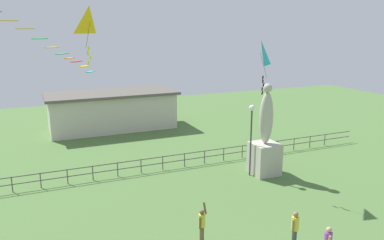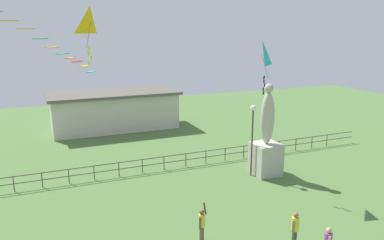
# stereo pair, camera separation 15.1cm
# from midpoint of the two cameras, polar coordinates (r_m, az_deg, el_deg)

# --- Properties ---
(statue_monument) EXTENTS (1.66, 1.66, 5.89)m
(statue_monument) POSITION_cam_midpoint_polar(r_m,az_deg,el_deg) (24.93, 10.62, -3.81)
(statue_monument) COLOR #B2AD9E
(statue_monument) RESTS_ON ground_plane
(lamppost) EXTENTS (0.36, 0.36, 4.60)m
(lamppost) POSITION_cam_midpoint_polar(r_m,az_deg,el_deg) (24.11, 8.65, -0.73)
(lamppost) COLOR #38383D
(lamppost) RESTS_ON ground_plane
(person_1) EXTENTS (0.46, 0.36, 1.86)m
(person_1) POSITION_cam_midpoint_polar(r_m,az_deg,el_deg) (17.28, 1.23, -15.13)
(person_1) COLOR brown
(person_1) RESTS_ON ground_plane
(person_3) EXTENTS (0.46, 0.31, 1.69)m
(person_3) POSITION_cam_midpoint_polar(r_m,az_deg,el_deg) (17.43, 14.80, -15.18)
(person_3) COLOR #3F4C47
(person_3) RESTS_ON ground_plane
(kite_0) EXTENTS (1.08, 1.01, 3.03)m
(kite_0) POSITION_cam_midpoint_polar(r_m,az_deg,el_deg) (21.93, 9.96, 9.58)
(kite_0) COLOR #19B2B2
(kite_5) EXTENTS (0.95, 0.93, 2.59)m
(kite_5) POSITION_cam_midpoint_polar(r_m,az_deg,el_deg) (18.14, -15.16, 13.78)
(kite_5) COLOR yellow
(waterfront_railing) EXTENTS (36.02, 0.06, 0.95)m
(waterfront_railing) POSITION_cam_midpoint_polar(r_m,az_deg,el_deg) (25.08, -9.21, -6.66)
(waterfront_railing) COLOR #4C4742
(waterfront_railing) RESTS_ON ground_plane
(pavilion_building) EXTENTS (11.77, 5.05, 3.46)m
(pavilion_building) POSITION_cam_midpoint_polar(r_m,az_deg,el_deg) (36.35, -11.89, 1.43)
(pavilion_building) COLOR beige
(pavilion_building) RESTS_ON ground_plane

